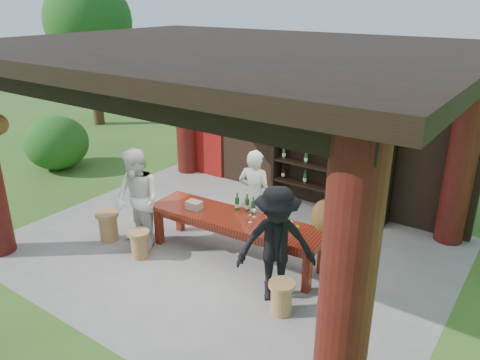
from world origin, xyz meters
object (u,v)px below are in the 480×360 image
Objects in this scene: wine_shelf at (330,159)px; host at (255,196)px; tasting_table at (236,224)px; guest_man at (276,245)px; stool_far_left at (108,225)px; stool_near_left at (139,243)px; napkin_basket at (194,205)px; guest_woman at (137,200)px; stool_near_right at (281,297)px.

host is at bearing -105.83° from wine_shelf.
guest_man is (1.14, -0.60, 0.25)m from tasting_table.
stool_near_left is at bearing -6.17° from stool_far_left.
stool_near_left is 2.16m from host.
wine_shelf is at bearing 66.53° from napkin_basket.
host reaches higher than tasting_table.
tasting_table is at bearing 89.42° from host.
guest_woman reaches higher than host.
stool_far_left is (-2.68, -3.48, -0.82)m from wine_shelf.
guest_woman is (-1.48, -1.42, 0.05)m from host.
host is at bearing 99.02° from tasting_table.
stool_far_left is at bearing 179.67° from stool_near_right.
stool_far_left is 2.11× the size of napkin_basket.
wine_shelf is at bearing 67.71° from guest_woman.
wine_shelf reaches higher than stool_near_left.
wine_shelf is 5.10× the size of stool_near_right.
wine_shelf is 4.58× the size of stool_far_left.
tasting_table reaches higher than stool_near_right.
host reaches higher than stool_near_left.
wine_shelf reaches higher than stool_far_left.
host is 2.05m from guest_woman.
stool_far_left reaches higher than stool_near_right.
stool_far_left is (-3.65, 0.02, 0.03)m from stool_near_right.
guest_woman is at bearing -146.24° from napkin_basket.
stool_near_right is 0.90× the size of stool_far_left.
stool_far_left is at bearing -127.55° from wine_shelf.
host is 0.97× the size of guest_man.
tasting_table is at bearing -99.13° from wine_shelf.
guest_woman reaches higher than stool_far_left.
host reaches higher than stool_far_left.
wine_shelf is at bearing -115.43° from host.
wine_shelf is 5.19× the size of stool_near_left.
wine_shelf is 3.73m from stool_near_right.
stool_near_left is at bearing -145.07° from tasting_table.
tasting_table is at bearing 32.15° from guest_woman.
host is at bearing 95.77° from guest_man.
host is at bearing 133.52° from stool_near_right.
stool_near_right is 0.72m from guest_man.
guest_man reaches higher than tasting_table.
host is 1.83m from guest_man.
guest_man is at bearing -27.70° from tasting_table.
guest_man reaches higher than stool_near_left.
tasting_table is 2.43m from stool_far_left.
napkin_basket is (-1.92, 0.46, -0.06)m from guest_man.
guest_woman is at bearing 176.57° from stool_near_right.
host is (-1.51, 1.60, 0.59)m from stool_near_right.
stool_far_left is 1.71m from napkin_basket.
napkin_basket reaches higher than stool_near_right.
wine_shelf is at bearing 80.87° from tasting_table.
tasting_table is 5.74× the size of stool_far_left.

